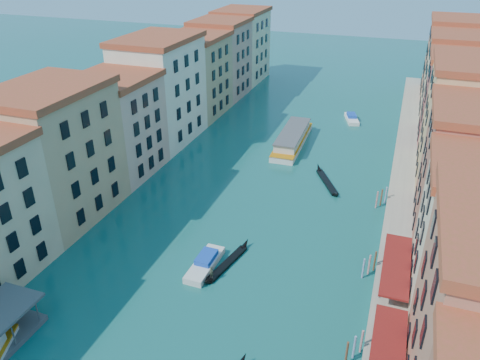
{
  "coord_description": "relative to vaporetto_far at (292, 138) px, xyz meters",
  "views": [
    {
      "loc": [
        19.69,
        -9.44,
        37.78
      ],
      "look_at": [
        -1.45,
        49.57,
        5.05
      ],
      "focal_mm": 35.0,
      "sensor_mm": 36.0,
      "label": 1
    }
  ],
  "objects": [
    {
      "name": "quay",
      "position": [
        22.01,
        -12.21,
        -0.84
      ],
      "size": [
        4.0,
        140.0,
        1.0
      ],
      "primitive_type": "cube",
      "color": "gray",
      "rests_on": "ground"
    },
    {
      "name": "motorboat_far",
      "position": [
        9.52,
        18.18,
        -0.76
      ],
      "size": [
        4.33,
        7.6,
        1.5
      ],
      "rotation": [
        0.0,
        0.0,
        0.3
      ],
      "color": "white",
      "rests_on": "ground"
    },
    {
      "name": "mooring_poles_right",
      "position": [
        19.11,
        -48.41,
        -0.04
      ],
      "size": [
        1.44,
        54.24,
        3.2
      ],
      "color": "brown",
      "rests_on": "ground"
    },
    {
      "name": "left_bank_palazzos",
      "position": [
        -25.99,
        -12.53,
        8.36
      ],
      "size": [
        12.8,
        128.4,
        21.0
      ],
      "color": "beige",
      "rests_on": "ground"
    },
    {
      "name": "vaporetto_far",
      "position": [
        0.0,
        0.0,
        0.0
      ],
      "size": [
        5.19,
        20.19,
        2.98
      ],
      "rotation": [
        0.0,
        0.0,
        0.03
      ],
      "color": "silver",
      "rests_on": "ground"
    },
    {
      "name": "right_bank_palazzos",
      "position": [
        30.01,
        -12.21,
        8.4
      ],
      "size": [
        12.8,
        128.4,
        21.0
      ],
      "color": "#9A523B",
      "rests_on": "ground"
    },
    {
      "name": "gondola_fore",
      "position": [
        1.74,
        -41.49,
        -0.97
      ],
      "size": [
        3.09,
        10.9,
        2.19
      ],
      "rotation": [
        0.0,
        0.0,
        -0.21
      ],
      "color": "black",
      "rests_on": "ground"
    },
    {
      "name": "motorboat_mid",
      "position": [
        -0.76,
        -42.81,
        -0.72
      ],
      "size": [
        2.55,
        7.81,
        1.61
      ],
      "rotation": [
        0.0,
        0.0,
        -0.01
      ],
      "color": "silver",
      "rests_on": "ground"
    },
    {
      "name": "gondola_far",
      "position": [
        9.68,
        -14.4,
        -1.0
      ],
      "size": [
        6.3,
        10.85,
        1.67
      ],
      "rotation": [
        0.0,
        0.0,
        0.49
      ],
      "color": "black",
      "rests_on": "ground"
    }
  ]
}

